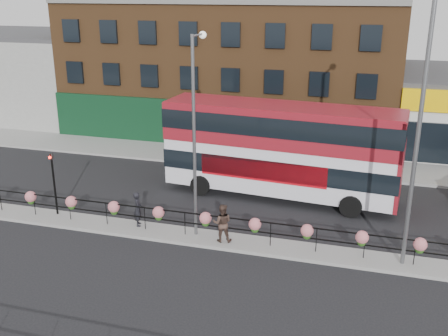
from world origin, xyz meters
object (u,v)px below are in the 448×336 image
(double_decker_bus, at_px, (282,142))
(lamp_column_west, at_px, (196,120))
(pedestrian_b, at_px, (222,223))
(lamp_column_east, at_px, (421,105))
(pedestrian_a, at_px, (138,209))

(double_decker_bus, relative_size, lamp_column_west, 1.42)
(pedestrian_b, xyz_separation_m, lamp_column_east, (7.73, 0.45, 5.72))
(double_decker_bus, relative_size, pedestrian_b, 7.27)
(pedestrian_a, distance_m, lamp_column_west, 5.39)
(pedestrian_a, relative_size, pedestrian_b, 0.96)
(double_decker_bus, bearing_deg, pedestrian_b, -102.75)
(pedestrian_a, xyz_separation_m, lamp_column_west, (2.96, 0.10, 4.51))
(pedestrian_b, height_order, lamp_column_west, lamp_column_west)
(lamp_column_east, bearing_deg, lamp_column_west, 179.26)
(pedestrian_a, xyz_separation_m, pedestrian_b, (4.32, -0.47, 0.04))
(pedestrian_a, relative_size, lamp_column_east, 0.15)
(pedestrian_b, bearing_deg, lamp_column_west, -34.57)
(pedestrian_a, height_order, lamp_column_east, lamp_column_east)
(double_decker_bus, relative_size, lamp_column_east, 1.15)
(lamp_column_west, xyz_separation_m, lamp_column_east, (9.10, -0.12, 1.26))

